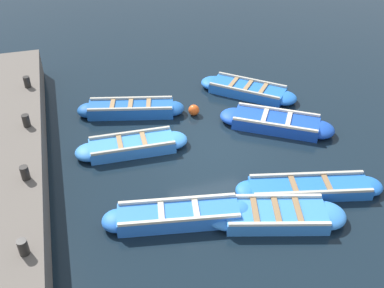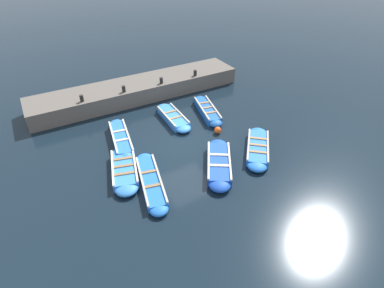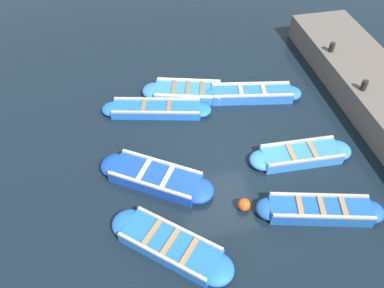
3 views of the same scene
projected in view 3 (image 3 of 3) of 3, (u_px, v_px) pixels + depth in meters
The scene contains 11 objects.
ground_plane at pixel (221, 158), 11.61m from camera, with size 120.00×120.00×0.00m, color black.
boat_stern_in at pixel (170, 245), 9.39m from camera, with size 3.19×2.92×0.40m.
boat_far_corner at pixel (301, 155), 11.46m from camera, with size 3.26×0.95×0.40m.
boat_bow_out at pixel (156, 177), 10.85m from camera, with size 3.46×2.66×0.43m.
boat_mid_row at pixel (320, 210), 10.07m from camera, with size 3.51×1.50×0.44m.
boat_tucked at pixel (188, 92), 13.56m from camera, with size 3.47×1.79×0.40m.
boat_drifting at pixel (252, 94), 13.46m from camera, with size 3.67×1.31×0.43m.
boat_outer_left at pixel (156, 109), 12.95m from camera, with size 3.86×1.55×0.35m.
bollard_north at pixel (332, 47), 13.85m from camera, with size 0.20×0.20×0.35m, color black.
bollard_mid_north at pixel (364, 85), 12.29m from camera, with size 0.20×0.20×0.35m, color black.
buoy_orange_near at pixel (244, 205), 10.21m from camera, with size 0.36×0.36×0.36m, color #E05119.
Camera 3 is at (2.45, 7.29, 8.75)m, focal length 35.00 mm.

